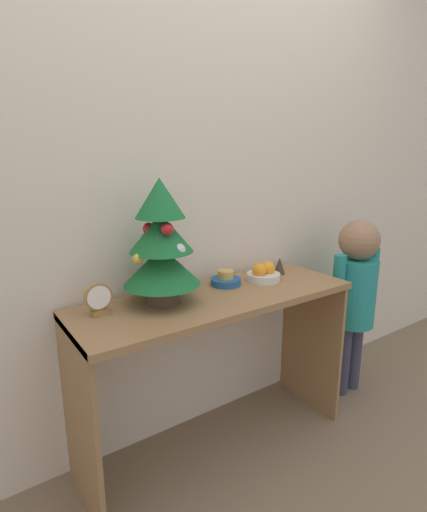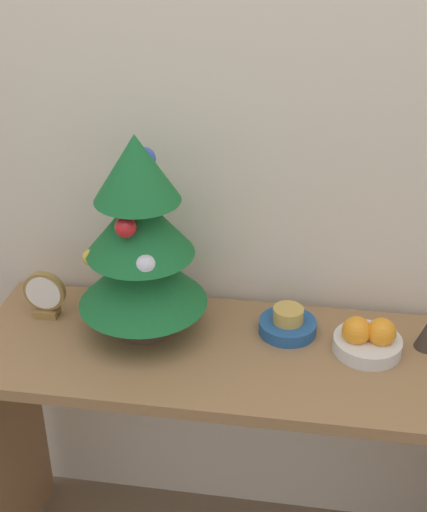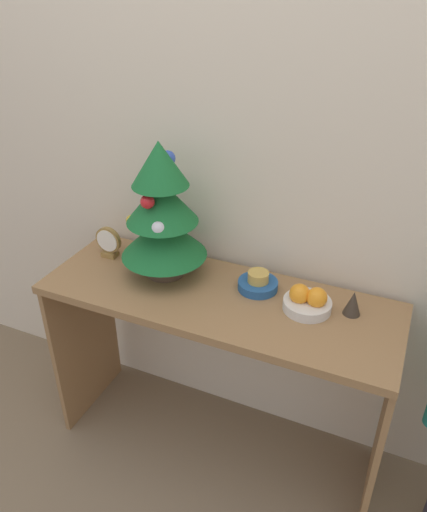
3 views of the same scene
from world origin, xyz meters
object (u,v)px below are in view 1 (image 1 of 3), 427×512
at_px(mini_tree, 161,244).
at_px(child_figure, 355,287).
at_px(fruit_bowl, 263,274).
at_px(desk_clock, 99,300).
at_px(figurine, 279,266).
at_px(singing_bowl, 226,280).

bearing_deg(mini_tree, child_figure, -5.10).
height_order(fruit_bowl, desk_clock, desk_clock).
distance_m(fruit_bowl, desk_clock, 0.80).
height_order(mini_tree, figurine, mini_tree).
relative_size(mini_tree, figurine, 5.88).
bearing_deg(desk_clock, fruit_bowl, -1.97).
relative_size(singing_bowl, child_figure, 0.14).
relative_size(desk_clock, figurine, 1.46).
height_order(fruit_bowl, figurine, fruit_bowl).
xyz_separation_m(fruit_bowl, desk_clock, (-0.80, 0.03, 0.03)).
relative_size(fruit_bowl, singing_bowl, 1.14).
height_order(mini_tree, fruit_bowl, mini_tree).
distance_m(singing_bowl, child_figure, 0.81).
relative_size(mini_tree, child_figure, 0.50).
height_order(mini_tree, singing_bowl, mini_tree).
bearing_deg(singing_bowl, mini_tree, -173.41).
height_order(figurine, child_figure, child_figure).
distance_m(singing_bowl, desk_clock, 0.61).
bearing_deg(child_figure, singing_bowl, 169.79).
bearing_deg(child_figure, mini_tree, 174.90).
xyz_separation_m(singing_bowl, child_figure, (0.79, -0.14, -0.15)).
xyz_separation_m(mini_tree, figurine, (0.68, 0.03, -0.20)).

